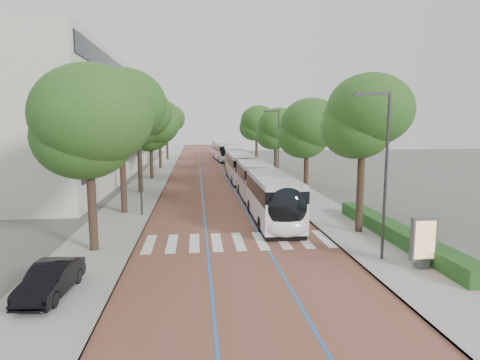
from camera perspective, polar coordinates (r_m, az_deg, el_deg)
The scene contains 23 objects.
ground at distance 22.08m, azimuth -0.45°, elevation -9.52°, with size 160.00×160.00×0.00m, color #51544C.
road at distance 61.35m, azimuth -4.22°, elevation 1.74°, with size 11.00×140.00×0.02m, color brown.
sidewalk_left at distance 61.54m, azimuth -11.22°, elevation 1.68°, with size 4.00×140.00×0.12m, color #9D9994.
sidewalk_right at distance 62.06m, azimuth 2.72°, elevation 1.87°, with size 4.00×140.00×0.12m, color #9D9994.
kerb_left at distance 61.41m, azimuth -9.45°, elevation 1.71°, with size 0.20×140.00×0.14m, color gray.
kerb_right at distance 61.79m, azimuth 0.97°, elevation 1.85°, with size 0.20×140.00×0.14m, color gray.
zebra_crossing at distance 23.05m, azimuth -0.20°, elevation -8.70°, with size 10.55×3.60×0.01m.
lane_line_left at distance 61.31m, azimuth -5.72°, elevation 1.73°, with size 0.12×126.00×0.01m, color #235EB1.
lane_line_right at distance 61.43m, azimuth -2.73°, elevation 1.77°, with size 0.12×126.00×0.01m, color #235EB1.
office_building at distance 51.94m, azimuth -26.00°, elevation 7.57°, with size 18.11×40.00×14.00m.
hedge at distance 24.54m, azimuth 21.37°, elevation -7.02°, with size 1.20×14.00×0.80m, color #153F17.
streetlight_near at distance 20.05m, azimuth 19.65°, elevation 2.30°, with size 1.82×0.20×8.00m.
streetlight_far at distance 43.87m, azimuth 5.28°, elevation 5.56°, with size 1.82×0.20×8.00m.
lamp_post_left at distance 29.34m, azimuth -14.03°, elevation 2.81°, with size 0.14×0.14×8.00m, color #313134.
trees_left at distance 47.15m, azimuth -12.92°, elevation 7.99°, with size 6.39×61.11×10.01m.
trees_right at distance 46.43m, azimuth 6.02°, elevation 7.50°, with size 5.88×47.45×9.05m.
lead_bus at distance 30.81m, azimuth 3.39°, elevation -1.40°, with size 2.72×18.42×3.20m.
bus_queued_0 at distance 46.88m, azimuth 0.02°, elevation 1.83°, with size 2.58×12.41×3.20m.
bus_queued_1 at distance 60.24m, azimuth -0.95°, elevation 3.19°, with size 3.14×12.51×3.20m.
bus_queued_2 at distance 72.96m, azimuth -2.42°, elevation 4.02°, with size 3.26×12.53×3.20m.
bus_queued_3 at distance 84.70m, azimuth -2.87°, elevation 4.56°, with size 2.81×12.45×3.20m.
ad_panel at distance 20.13m, azimuth 24.60°, elevation -7.96°, with size 1.14×0.44×2.37m.
parked_car at distance 17.34m, azimuth -25.34°, elevation -12.67°, with size 1.33×3.82×1.26m, color black.
Camera 1 is at (-2.12, -20.96, 6.63)m, focal length 30.00 mm.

